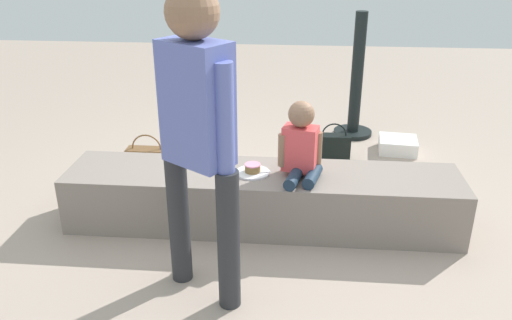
{
  "coord_description": "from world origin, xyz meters",
  "views": [
    {
      "loc": [
        0.22,
        -2.98,
        1.77
      ],
      "look_at": [
        -0.01,
        -0.37,
        0.62
      ],
      "focal_mm": 36.27,
      "sensor_mm": 36.0,
      "label": 1
    }
  ],
  "objects_px": {
    "water_bottle_near_gift": "(302,154)",
    "handbag_brown_canvas": "(148,159)",
    "gift_bag": "(297,161)",
    "cake_plate": "(253,170)",
    "adult_standing": "(198,124)",
    "child_seated": "(301,145)",
    "cake_box_white": "(398,145)",
    "handbag_black_leather": "(333,147)"
  },
  "relations": [
    {
      "from": "water_bottle_near_gift",
      "to": "handbag_brown_canvas",
      "type": "relative_size",
      "value": 0.56
    },
    {
      "from": "gift_bag",
      "to": "cake_plate",
      "type": "bearing_deg",
      "value": -110.78
    },
    {
      "from": "adult_standing",
      "to": "handbag_brown_canvas",
      "type": "height_order",
      "value": "adult_standing"
    },
    {
      "from": "child_seated",
      "to": "gift_bag",
      "type": "distance_m",
      "value": 0.88
    },
    {
      "from": "child_seated",
      "to": "water_bottle_near_gift",
      "type": "bearing_deg",
      "value": 88.94
    },
    {
      "from": "water_bottle_near_gift",
      "to": "handbag_brown_canvas",
      "type": "xyz_separation_m",
      "value": [
        -1.24,
        -0.26,
        0.02
      ]
    },
    {
      "from": "cake_box_white",
      "to": "handbag_black_leather",
      "type": "height_order",
      "value": "handbag_black_leather"
    },
    {
      "from": "gift_bag",
      "to": "handbag_black_leather",
      "type": "height_order",
      "value": "handbag_black_leather"
    },
    {
      "from": "handbag_black_leather",
      "to": "cake_plate",
      "type": "bearing_deg",
      "value": -117.74
    },
    {
      "from": "adult_standing",
      "to": "gift_bag",
      "type": "relative_size",
      "value": 5.08
    },
    {
      "from": "cake_box_white",
      "to": "child_seated",
      "type": "bearing_deg",
      "value": -122.21
    },
    {
      "from": "adult_standing",
      "to": "water_bottle_near_gift",
      "type": "distance_m",
      "value": 2.01
    },
    {
      "from": "handbag_black_leather",
      "to": "gift_bag",
      "type": "bearing_deg",
      "value": -129.64
    },
    {
      "from": "adult_standing",
      "to": "handbag_black_leather",
      "type": "bearing_deg",
      "value": 66.98
    },
    {
      "from": "cake_box_white",
      "to": "gift_bag",
      "type": "bearing_deg",
      "value": -145.29
    },
    {
      "from": "water_bottle_near_gift",
      "to": "handbag_brown_canvas",
      "type": "height_order",
      "value": "handbag_brown_canvas"
    },
    {
      "from": "water_bottle_near_gift",
      "to": "handbag_black_leather",
      "type": "relative_size",
      "value": 0.55
    },
    {
      "from": "child_seated",
      "to": "gift_bag",
      "type": "relative_size",
      "value": 1.55
    },
    {
      "from": "handbag_black_leather",
      "to": "handbag_brown_canvas",
      "type": "height_order",
      "value": "handbag_black_leather"
    },
    {
      "from": "water_bottle_near_gift",
      "to": "handbag_brown_canvas",
      "type": "distance_m",
      "value": 1.27
    },
    {
      "from": "handbag_brown_canvas",
      "to": "child_seated",
      "type": "bearing_deg",
      "value": -32.51
    },
    {
      "from": "adult_standing",
      "to": "gift_bag",
      "type": "bearing_deg",
      "value": 71.99
    },
    {
      "from": "handbag_black_leather",
      "to": "handbag_brown_canvas",
      "type": "bearing_deg",
      "value": -167.39
    },
    {
      "from": "child_seated",
      "to": "handbag_brown_canvas",
      "type": "xyz_separation_m",
      "value": [
        -1.22,
        0.78,
        -0.48
      ]
    },
    {
      "from": "cake_plate",
      "to": "handbag_black_leather",
      "type": "xyz_separation_m",
      "value": [
        0.58,
        1.1,
        -0.27
      ]
    },
    {
      "from": "gift_bag",
      "to": "child_seated",
      "type": "bearing_deg",
      "value": -88.64
    },
    {
      "from": "cake_plate",
      "to": "handbag_black_leather",
      "type": "distance_m",
      "value": 1.28
    },
    {
      "from": "handbag_brown_canvas",
      "to": "cake_plate",
      "type": "bearing_deg",
      "value": -39.68
    },
    {
      "from": "cake_plate",
      "to": "child_seated",
      "type": "bearing_deg",
      "value": -2.6
    },
    {
      "from": "child_seated",
      "to": "cake_box_white",
      "type": "height_order",
      "value": "child_seated"
    },
    {
      "from": "adult_standing",
      "to": "cake_plate",
      "type": "relative_size",
      "value": 7.05
    },
    {
      "from": "gift_bag",
      "to": "cake_box_white",
      "type": "distance_m",
      "value": 1.07
    },
    {
      "from": "cake_plate",
      "to": "handbag_black_leather",
      "type": "height_order",
      "value": "cake_plate"
    },
    {
      "from": "child_seated",
      "to": "cake_box_white",
      "type": "bearing_deg",
      "value": 57.79
    },
    {
      "from": "gift_bag",
      "to": "handbag_black_leather",
      "type": "distance_m",
      "value": 0.47
    },
    {
      "from": "child_seated",
      "to": "cake_plate",
      "type": "relative_size",
      "value": 2.16
    },
    {
      "from": "cake_box_white",
      "to": "handbag_brown_canvas",
      "type": "height_order",
      "value": "handbag_brown_canvas"
    },
    {
      "from": "adult_standing",
      "to": "water_bottle_near_gift",
      "type": "height_order",
      "value": "adult_standing"
    },
    {
      "from": "gift_bag",
      "to": "handbag_brown_canvas",
      "type": "relative_size",
      "value": 0.95
    },
    {
      "from": "handbag_brown_canvas",
      "to": "water_bottle_near_gift",
      "type": "bearing_deg",
      "value": 11.6
    },
    {
      "from": "child_seated",
      "to": "gift_bag",
      "type": "height_order",
      "value": "child_seated"
    },
    {
      "from": "gift_bag",
      "to": "handbag_brown_canvas",
      "type": "height_order",
      "value": "same"
    }
  ]
}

